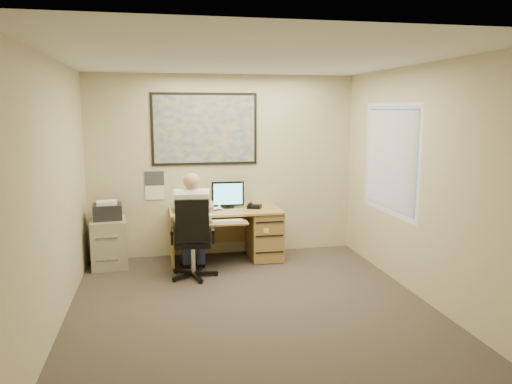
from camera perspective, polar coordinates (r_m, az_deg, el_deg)
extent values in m
cube|color=#3B342D|center=(5.69, -0.47, -13.17)|extent=(4.00, 4.50, 0.00)
cube|color=white|center=(5.28, -0.51, 15.02)|extent=(4.00, 4.50, 0.00)
cube|color=beige|center=(7.52, -3.71, 3.01)|extent=(4.00, 0.00, 2.70)
cube|color=beige|center=(3.18, 7.18, -5.82)|extent=(4.00, 0.00, 2.70)
cube|color=beige|center=(5.32, -22.14, -0.30)|extent=(0.00, 4.50, 2.70)
cube|color=beige|center=(6.02, 18.56, 0.95)|extent=(0.00, 4.50, 2.70)
cube|color=#A78647|center=(7.25, -3.49, -2.15)|extent=(1.60, 0.75, 0.03)
cube|color=#A17E42|center=(7.43, 0.95, -4.82)|extent=(0.45, 0.70, 0.70)
cube|color=#A17E42|center=(7.27, -9.59, -5.27)|extent=(0.04, 0.70, 0.70)
cube|color=#A17E42|center=(7.64, -3.83, -3.74)|extent=(1.55, 0.03, 0.55)
cylinder|color=black|center=(7.39, -3.25, -1.72)|extent=(0.19, 0.19, 0.02)
cube|color=black|center=(7.34, -3.25, -0.20)|extent=(0.48, 0.04, 0.36)
cube|color=#5BD7F8|center=(7.31, -3.22, -0.23)|extent=(0.42, 0.01, 0.31)
cube|color=#A78647|center=(6.82, -3.31, -3.52)|extent=(0.55, 0.30, 0.02)
cube|color=beige|center=(6.82, -3.31, -3.33)|extent=(0.43, 0.14, 0.02)
cube|color=black|center=(7.34, -0.18, -1.68)|extent=(0.24, 0.23, 0.05)
cylinder|color=silver|center=(7.11, -5.69, -1.66)|extent=(0.07, 0.07, 0.15)
cylinder|color=white|center=(7.37, -4.26, -1.46)|extent=(0.08, 0.08, 0.10)
cube|color=white|center=(7.19, -7.05, -2.04)|extent=(0.60, 0.56, 0.03)
cube|color=#1E4C93|center=(7.43, -5.88, 7.16)|extent=(1.56, 0.03, 1.06)
cube|color=white|center=(7.48, -11.51, 0.72)|extent=(0.28, 0.01, 0.42)
cube|color=#A49E84|center=(7.33, -16.46, -5.58)|extent=(0.54, 0.62, 0.68)
cube|color=black|center=(7.23, -16.62, -2.18)|extent=(0.42, 0.37, 0.21)
cube|color=white|center=(7.19, -16.68, -1.19)|extent=(0.29, 0.24, 0.05)
cylinder|color=silver|center=(6.67, -7.19, -7.53)|extent=(0.06, 0.06, 0.40)
cube|color=black|center=(6.61, -7.23, -5.69)|extent=(0.50, 0.50, 0.07)
cube|color=black|center=(6.31, -6.97, -3.32)|extent=(0.43, 0.09, 0.55)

